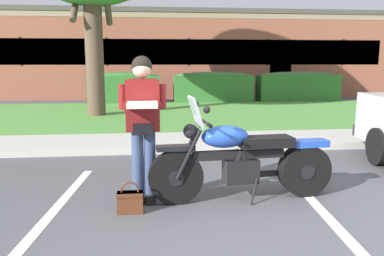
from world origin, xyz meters
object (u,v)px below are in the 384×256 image
motorcycle (249,160)px  hedge_center_right (298,86)px  rider_person (143,118)px  handbag (130,200)px  hedge_center_left (213,87)px  brick_building (181,56)px  hedge_left (124,87)px

motorcycle → hedge_center_right: size_ratio=0.67×
rider_person → handbag: 0.93m
hedge_center_left → hedge_center_right: same height
hedge_center_right → brick_building: 7.53m
hedge_left → hedge_center_left: bearing=-0.0°
brick_building → hedge_center_left: bearing=-82.3°
motorcycle → rider_person: rider_person is taller
motorcycle → hedge_left: bearing=101.4°
motorcycle → hedge_center_right: motorcycle is taller
handbag → hedge_left: size_ratio=0.13×
handbag → motorcycle: bearing=12.2°
hedge_center_right → handbag: bearing=-119.0°
handbag → hedge_left: (-0.82, 11.29, 0.51)m
brick_building → hedge_left: bearing=-114.6°
hedge_left → hedge_center_right: same height
rider_person → hedge_center_left: bearing=76.8°
hedge_center_left → brick_building: size_ratio=0.15×
handbag → hedge_center_right: size_ratio=0.11×
motorcycle → hedge_left: 11.21m
hedge_left → hedge_center_right: 7.09m
motorcycle → brick_building: brick_building is taller
handbag → brick_building: bearing=83.7°
handbag → brick_building: (1.92, 17.28, 1.83)m
motorcycle → rider_person: 1.35m
motorcycle → brick_building: (0.52, 16.98, 1.49)m
hedge_left → brick_building: bearing=65.4°
hedge_center_left → brick_building: (-0.81, 6.00, 1.32)m
motorcycle → hedge_center_left: bearing=83.1°
motorcycle → hedge_left: (-2.22, 10.99, 0.16)m
motorcycle → hedge_left: size_ratio=0.80×
hedge_center_left → motorcycle: bearing=-96.9°
rider_person → brick_building: size_ratio=0.08×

